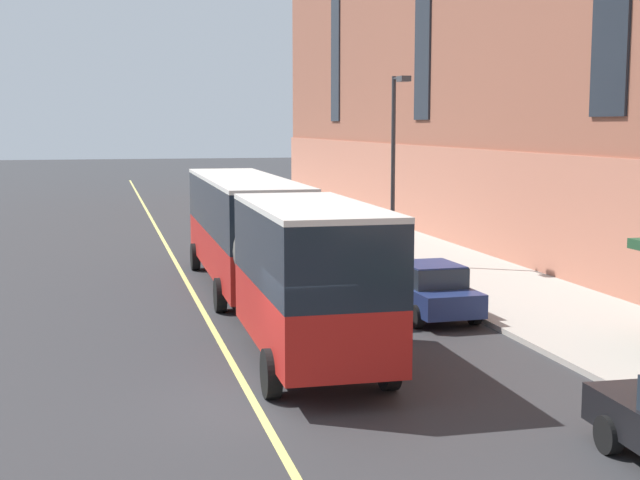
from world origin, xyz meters
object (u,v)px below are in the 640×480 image
object	(u,v)px
parked_car_navy_2	(428,290)
parked_car_white_3	(269,210)
parked_car_silver_5	(337,244)
street_lamp	(395,151)
city_bus	(262,238)

from	to	relation	value
parked_car_navy_2	parked_car_white_3	size ratio (longest dim) A/B	0.91
parked_car_silver_5	street_lamp	world-z (taller)	street_lamp
parked_car_white_3	street_lamp	distance (m)	16.72
city_bus	parked_car_white_3	world-z (taller)	city_bus
parked_car_white_3	parked_car_silver_5	world-z (taller)	same
city_bus	parked_car_white_3	size ratio (longest dim) A/B	4.20
city_bus	parked_car_navy_2	distance (m)	5.02
city_bus	parked_car_white_3	bearing A→B (deg)	78.94
street_lamp	parked_car_navy_2	bearing A→B (deg)	-102.00
city_bus	street_lamp	distance (m)	9.06
parked_car_silver_5	parked_car_white_3	bearing A→B (deg)	90.23
city_bus	street_lamp	bearing A→B (deg)	45.40
city_bus	parked_car_silver_5	xyz separation A→B (m)	(4.45, 8.18, -1.36)
parked_car_white_3	street_lamp	xyz separation A→B (m)	(1.76, -16.22, 3.67)
parked_car_white_3	parked_car_silver_5	xyz separation A→B (m)	(0.06, -14.29, -0.00)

